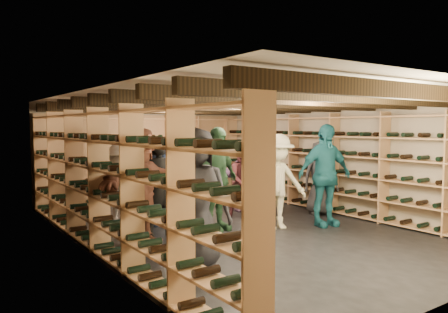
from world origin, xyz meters
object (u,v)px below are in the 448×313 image
person_9 (120,185)px  person_8 (244,181)px  person_10 (216,179)px  person_3 (277,182)px  person_4 (325,175)px  person_5 (140,186)px  person_6 (159,184)px  crate_loose (199,197)px  person_0 (196,199)px  crate_stack_right (208,195)px  person_1 (160,188)px  crate_stack_left (152,196)px  person_11 (246,175)px  person_7 (262,183)px  person_12 (320,178)px

person_9 → person_8: bearing=2.2°
person_10 → person_8: bearing=13.1°
person_3 → person_4: size_ratio=0.90×
person_4 → person_5: size_ratio=1.02×
person_6 → person_9: bearing=158.9°
crate_loose → person_3: bearing=-96.8°
person_0 → person_3: 2.61m
person_9 → crate_stack_right: bearing=36.3°
person_1 → person_3: (2.02, -0.66, 0.03)m
crate_stack_left → person_8: person_8 is taller
crate_loose → person_1: bearing=-131.3°
person_4 → person_8: person_4 is taller
crate_stack_left → person_9: size_ratio=0.44×
person_3 → person_11: size_ratio=1.09×
person_5 → person_11: (3.11, 1.33, -0.15)m
person_0 → person_1: bearing=95.1°
person_3 → person_7: size_ratio=1.11×
person_8 → person_10: bearing=-131.6°
person_7 → person_9: 2.69m
person_0 → person_9: (0.06, 2.83, -0.15)m
person_6 → person_10: size_ratio=0.83×
person_4 → person_7: (-0.79, 0.87, -0.18)m
person_12 → person_9: bearing=-174.3°
person_3 → person_10: bearing=171.9°
person_1 → crate_loose: bearing=50.7°
crate_stack_right → person_5: (-2.73, -2.29, 0.68)m
crate_stack_left → person_8: 2.12m
person_4 → person_10: size_ratio=1.03×
crate_stack_right → person_6: size_ratio=0.38×
person_1 → person_6: bearing=67.7°
crate_stack_right → person_9: 2.76m
crate_loose → person_7: person_7 is taller
person_5 → person_11: person_5 is taller
person_6 → person_11: size_ratio=0.97×
crate_stack_left → person_11: bearing=-29.4°
person_10 → person_5: bearing=165.1°
person_8 → person_11: (0.48, 0.58, 0.04)m
person_1 → person_6: person_1 is taller
crate_loose → person_7: (-0.30, -2.88, 0.70)m
person_3 → person_5: person_5 is taller
person_0 → person_3: (2.37, 1.10, -0.06)m
person_5 → person_8: size_ratio=1.24×
person_9 → crate_loose: bearing=47.4°
person_4 → crate_stack_left: bearing=136.0°
crate_loose → person_3: (-0.41, -3.42, 0.78)m
person_7 → person_12: size_ratio=1.00×
person_6 → person_8: person_6 is taller
person_4 → person_6: person_4 is taller
person_7 → person_8: person_7 is taller
person_5 → person_6: (0.88, 1.13, -0.17)m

